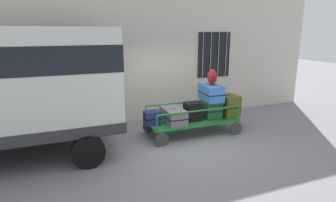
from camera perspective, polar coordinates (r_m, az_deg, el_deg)
name	(u,v)px	position (r m, az deg, el deg)	size (l,w,h in m)	color
ground_plane	(180,142)	(7.34, 2.46, -8.33)	(40.00, 40.00, 0.00)	gray
building_wall	(151,41)	(8.98, -3.56, 12.13)	(12.00, 0.38, 5.00)	beige
van	(7,81)	(6.81, -29.77, 3.45)	(4.55, 2.16, 2.88)	silver
luggage_cart	(192,122)	(7.85, 4.90, -4.23)	(2.54, 1.12, 0.40)	#1E722D
cart_railing	(192,108)	(7.73, 4.96, -1.41)	(2.43, 0.98, 0.41)	#1E722D
suitcase_left_bottom	(152,118)	(7.38, -3.22, -3.41)	(0.43, 0.34, 0.37)	navy
suitcase_midleft_bottom	(173,116)	(7.52, 1.08, -2.97)	(0.50, 0.90, 0.39)	slate
suitcase_center_bottom	(193,111)	(7.73, 5.06, -2.09)	(0.45, 0.38, 0.51)	black
suitcase_midright_bottom	(211,109)	(8.00, 8.76, -1.70)	(0.49, 0.52, 0.49)	#194C28
suitcase_midright_middle	(211,93)	(7.93, 8.70, 1.65)	(0.53, 0.82, 0.44)	#3372C6
suitcase_right_bottom	(228,105)	(8.32, 12.05, -0.85)	(0.54, 0.65, 0.60)	#4C5119
backpack	(212,77)	(7.85, 8.96, 4.82)	(0.27, 0.22, 0.44)	maroon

